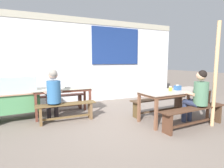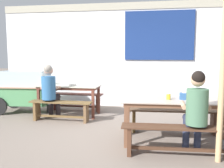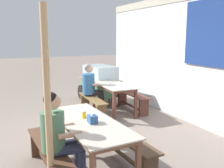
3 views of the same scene
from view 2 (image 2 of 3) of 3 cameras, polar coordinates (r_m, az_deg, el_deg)
name	(u,v)px [view 2 (image 2 of 3)]	position (r m, az deg, el deg)	size (l,w,h in m)	color
ground_plane	(104,133)	(4.85, -1.76, -11.28)	(40.00, 40.00, 0.00)	slate
backdrop_wall	(123,53)	(7.15, 2.54, 7.17)	(7.14, 0.23, 2.95)	silver
dining_table_far	(69,88)	(6.18, -9.90, -1.03)	(1.53, 0.70, 0.76)	#B9B4A1
dining_table_near	(178,104)	(4.30, 15.07, -4.47)	(1.92, 0.83, 0.76)	#BDAB9B
bench_far_back	(77,99)	(6.77, -8.18, -3.53)	(1.44, 0.31, 0.45)	brown
bench_far_front	(61,108)	(5.72, -11.79, -5.44)	(1.43, 0.28, 0.45)	brown
bench_near_back	(173,117)	(4.93, 13.97, -7.41)	(1.76, 0.38, 0.45)	#4F3927
bench_near_front	(183,136)	(3.85, 16.14, -11.60)	(1.83, 0.38, 0.45)	#4F3222
food_cart	(26,88)	(6.82, -19.33, -0.97)	(1.66, 0.94, 1.10)	#52955E
person_near_front	(196,108)	(3.85, 18.89, -5.28)	(0.42, 0.56, 1.28)	#2E3653
person_left_back_turned	(50,89)	(5.82, -14.22, -1.06)	(0.44, 0.55, 1.28)	#282427
tissue_box	(184,96)	(4.32, 16.39, -2.72)	(0.15, 0.12, 0.14)	#305B95
condiment_jar	(168,96)	(4.26, 12.95, -2.79)	(0.07, 0.07, 0.11)	yellow
soup_bowl	(73,85)	(6.05, -9.08, -0.20)	(0.16, 0.16, 0.04)	silver
wooden_support_post	(222,80)	(3.68, 24.18, 0.88)	(0.08, 0.08, 2.33)	tan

